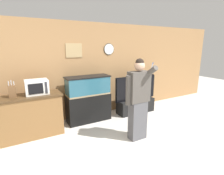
{
  "coord_description": "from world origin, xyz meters",
  "views": [
    {
      "loc": [
        -1.74,
        -1.87,
        1.99
      ],
      "look_at": [
        0.16,
        1.53,
        1.05
      ],
      "focal_mm": 28.0,
      "sensor_mm": 36.0,
      "label": 1
    }
  ],
  "objects_px": {
    "tv_on_stand": "(136,102)",
    "aquarium_on_stand": "(88,99)",
    "counter_island": "(29,116)",
    "person_standing": "(138,99)",
    "microwave": "(37,87)",
    "knife_block": "(12,91)"
  },
  "relations": [
    {
      "from": "counter_island",
      "to": "microwave",
      "type": "relative_size",
      "value": 3.0
    },
    {
      "from": "knife_block",
      "to": "aquarium_on_stand",
      "type": "bearing_deg",
      "value": 5.42
    },
    {
      "from": "counter_island",
      "to": "microwave",
      "type": "bearing_deg",
      "value": 7.62
    },
    {
      "from": "microwave",
      "to": "person_standing",
      "type": "relative_size",
      "value": 0.27
    },
    {
      "from": "counter_island",
      "to": "microwave",
      "type": "distance_m",
      "value": 0.67
    },
    {
      "from": "knife_block",
      "to": "tv_on_stand",
      "type": "relative_size",
      "value": 0.26
    },
    {
      "from": "microwave",
      "to": "person_standing",
      "type": "distance_m",
      "value": 2.21
    },
    {
      "from": "counter_island",
      "to": "knife_block",
      "type": "distance_m",
      "value": 0.65
    },
    {
      "from": "microwave",
      "to": "aquarium_on_stand",
      "type": "height_order",
      "value": "microwave"
    },
    {
      "from": "counter_island",
      "to": "tv_on_stand",
      "type": "bearing_deg",
      "value": 0.48
    },
    {
      "from": "aquarium_on_stand",
      "to": "person_standing",
      "type": "bearing_deg",
      "value": -68.1
    },
    {
      "from": "person_standing",
      "to": "aquarium_on_stand",
      "type": "bearing_deg",
      "value": 111.9
    },
    {
      "from": "counter_island",
      "to": "person_standing",
      "type": "bearing_deg",
      "value": -31.64
    },
    {
      "from": "knife_block",
      "to": "tv_on_stand",
      "type": "height_order",
      "value": "knife_block"
    },
    {
      "from": "microwave",
      "to": "knife_block",
      "type": "relative_size",
      "value": 1.31
    },
    {
      "from": "tv_on_stand",
      "to": "aquarium_on_stand",
      "type": "bearing_deg",
      "value": 174.92
    },
    {
      "from": "aquarium_on_stand",
      "to": "counter_island",
      "type": "bearing_deg",
      "value": -173.96
    },
    {
      "from": "knife_block",
      "to": "person_standing",
      "type": "height_order",
      "value": "person_standing"
    },
    {
      "from": "counter_island",
      "to": "person_standing",
      "type": "distance_m",
      "value": 2.41
    },
    {
      "from": "aquarium_on_stand",
      "to": "tv_on_stand",
      "type": "xyz_separation_m",
      "value": [
        1.46,
        -0.13,
        -0.28
      ]
    },
    {
      "from": "aquarium_on_stand",
      "to": "microwave",
      "type": "bearing_deg",
      "value": -174.24
    },
    {
      "from": "person_standing",
      "to": "knife_block",
      "type": "bearing_deg",
      "value": 151.44
    }
  ]
}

